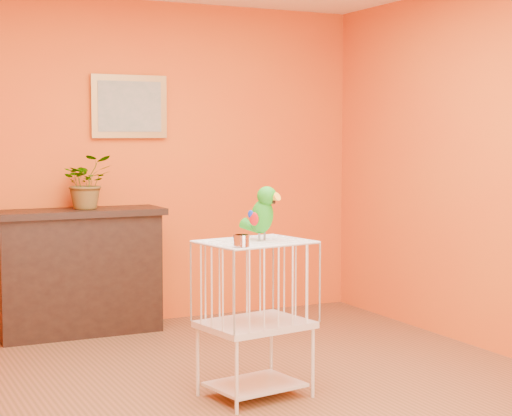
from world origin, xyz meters
TOP-DOWN VIEW (x-y plane):
  - ground at (0.00, 0.00)m, footprint 4.50×4.50m
  - room_shell at (0.00, 0.00)m, footprint 4.50×4.50m
  - console_cabinet at (-0.48, 2.02)m, footprint 1.29×0.47m
  - potted_plant at (-0.40, 2.06)m, footprint 0.38×0.42m
  - framed_picture at (0.00, 2.22)m, footprint 0.62×0.04m
  - birdcage at (0.04, 0.00)m, footprint 0.66×0.54m
  - feed_cup at (-0.14, -0.21)m, footprint 0.09×0.09m
  - parrot at (0.10, 0.03)m, footprint 0.19×0.28m

SIDE VIEW (x-z plane):
  - ground at x=0.00m, z-range 0.00..0.00m
  - birdcage at x=0.04m, z-range 0.02..0.93m
  - console_cabinet at x=-0.48m, z-range 0.00..0.96m
  - feed_cup at x=-0.14m, z-range 0.92..0.98m
  - parrot at x=0.10m, z-range 0.91..1.23m
  - potted_plant at x=-0.40m, z-range 0.96..1.28m
  - room_shell at x=0.00m, z-range -0.67..3.83m
  - framed_picture at x=0.00m, z-range 1.50..2.00m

